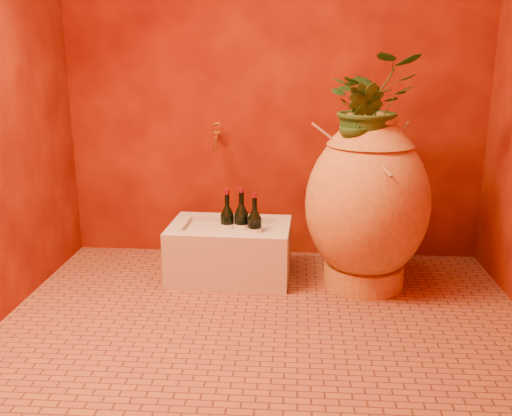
# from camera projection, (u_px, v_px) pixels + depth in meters

# --- Properties ---
(floor) EXTENTS (2.50, 2.50, 0.00)m
(floor) POSITION_uv_depth(u_px,v_px,m) (265.00, 325.00, 2.67)
(floor) COLOR brown
(floor) RESTS_ON ground
(wall_back) EXTENTS (2.50, 0.02, 2.50)m
(wall_back) POSITION_uv_depth(u_px,v_px,m) (275.00, 49.00, 3.30)
(wall_back) COLOR #4F0A04
(wall_back) RESTS_ON ground
(amphora) EXTENTS (0.80, 0.80, 0.93)m
(amphora) POSITION_uv_depth(u_px,v_px,m) (367.00, 203.00, 3.00)
(amphora) COLOR gold
(amphora) RESTS_ON floor
(stone_basin) EXTENTS (0.68, 0.47, 0.31)m
(stone_basin) POSITION_uv_depth(u_px,v_px,m) (230.00, 252.00, 3.20)
(stone_basin) COLOR beige
(stone_basin) RESTS_ON floor
(wine_bottle_a) EXTENTS (0.08, 0.08, 0.33)m
(wine_bottle_a) POSITION_uv_depth(u_px,v_px,m) (227.00, 226.00, 3.20)
(wine_bottle_a) COLOR black
(wine_bottle_a) RESTS_ON stone_basin
(wine_bottle_b) EXTENTS (0.08, 0.08, 0.35)m
(wine_bottle_b) POSITION_uv_depth(u_px,v_px,m) (242.00, 226.00, 3.18)
(wine_bottle_b) COLOR black
(wine_bottle_b) RESTS_ON stone_basin
(wine_bottle_c) EXTENTS (0.08, 0.08, 0.33)m
(wine_bottle_c) POSITION_uv_depth(u_px,v_px,m) (255.00, 230.00, 3.13)
(wine_bottle_c) COLOR black
(wine_bottle_c) RESTS_ON stone_basin
(wall_tap) EXTENTS (0.07, 0.14, 0.16)m
(wall_tap) POSITION_uv_depth(u_px,v_px,m) (217.00, 135.00, 3.37)
(wall_tap) COLOR #A77C26
(wall_tap) RESTS_ON wall_back
(plant_main) EXTENTS (0.54, 0.50, 0.51)m
(plant_main) POSITION_uv_depth(u_px,v_px,m) (371.00, 104.00, 2.87)
(plant_main) COLOR #244F1C
(plant_main) RESTS_ON amphora
(plant_side) EXTENTS (0.27, 0.26, 0.39)m
(plant_side) POSITION_uv_depth(u_px,v_px,m) (361.00, 122.00, 2.81)
(plant_side) COLOR #244F1C
(plant_side) RESTS_ON amphora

